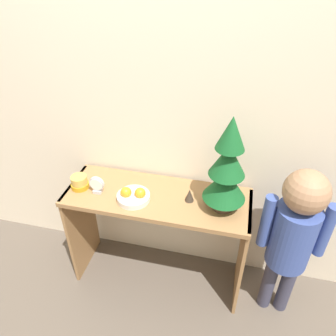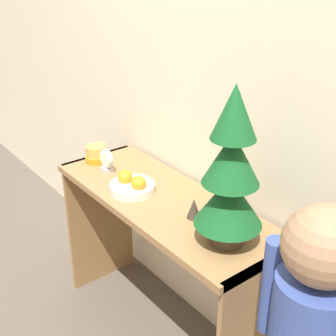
{
  "view_description": "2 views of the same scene",
  "coord_description": "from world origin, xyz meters",
  "px_view_note": "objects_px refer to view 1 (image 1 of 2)",
  "views": [
    {
      "loc": [
        0.42,
        -1.25,
        2.03
      ],
      "look_at": [
        0.07,
        0.18,
        0.99
      ],
      "focal_mm": 35.0,
      "sensor_mm": 36.0,
      "label": 1
    },
    {
      "loc": [
        1.37,
        -0.83,
        1.72
      ],
      "look_at": [
        0.05,
        0.2,
        0.91
      ],
      "focal_mm": 50.0,
      "sensor_mm": 36.0,
      "label": 2
    }
  ],
  "objects_px": {
    "singing_bowl": "(79,182)",
    "mini_tree": "(227,168)",
    "figurine": "(190,195)",
    "child_figure": "(294,232)",
    "fruit_bowl": "(133,196)",
    "desk_clock": "(97,185)"
  },
  "relations": [
    {
      "from": "singing_bowl",
      "to": "mini_tree",
      "type": "bearing_deg",
      "value": 1.39
    },
    {
      "from": "figurine",
      "to": "child_figure",
      "type": "distance_m",
      "value": 0.61
    },
    {
      "from": "fruit_bowl",
      "to": "desk_clock",
      "type": "xyz_separation_m",
      "value": [
        -0.23,
        0.01,
        0.03
      ]
    },
    {
      "from": "mini_tree",
      "to": "fruit_bowl",
      "type": "height_order",
      "value": "mini_tree"
    },
    {
      "from": "figurine",
      "to": "desk_clock",
      "type": "bearing_deg",
      "value": -174.38
    },
    {
      "from": "desk_clock",
      "to": "figurine",
      "type": "bearing_deg",
      "value": 5.62
    },
    {
      "from": "desk_clock",
      "to": "singing_bowl",
      "type": "bearing_deg",
      "value": 171.05
    },
    {
      "from": "fruit_bowl",
      "to": "child_figure",
      "type": "xyz_separation_m",
      "value": [
        0.93,
        0.01,
        -0.08
      ]
    },
    {
      "from": "figurine",
      "to": "child_figure",
      "type": "bearing_deg",
      "value": -5.71
    },
    {
      "from": "fruit_bowl",
      "to": "singing_bowl",
      "type": "distance_m",
      "value": 0.36
    },
    {
      "from": "figurine",
      "to": "child_figure",
      "type": "height_order",
      "value": "child_figure"
    },
    {
      "from": "figurine",
      "to": "mini_tree",
      "type": "bearing_deg",
      "value": -4.03
    },
    {
      "from": "fruit_bowl",
      "to": "singing_bowl",
      "type": "relative_size",
      "value": 1.78
    },
    {
      "from": "singing_bowl",
      "to": "desk_clock",
      "type": "height_order",
      "value": "desk_clock"
    },
    {
      "from": "singing_bowl",
      "to": "figurine",
      "type": "distance_m",
      "value": 0.69
    },
    {
      "from": "mini_tree",
      "to": "figurine",
      "type": "xyz_separation_m",
      "value": [
        -0.2,
        0.01,
        -0.23
      ]
    },
    {
      "from": "mini_tree",
      "to": "desk_clock",
      "type": "bearing_deg",
      "value": -176.87
    },
    {
      "from": "singing_bowl",
      "to": "child_figure",
      "type": "relative_size",
      "value": 0.1
    },
    {
      "from": "mini_tree",
      "to": "child_figure",
      "type": "distance_m",
      "value": 0.53
    },
    {
      "from": "figurine",
      "to": "child_figure",
      "type": "relative_size",
      "value": 0.07
    },
    {
      "from": "mini_tree",
      "to": "child_figure",
      "type": "relative_size",
      "value": 0.53
    },
    {
      "from": "singing_bowl",
      "to": "figurine",
      "type": "relative_size",
      "value": 1.34
    }
  ]
}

